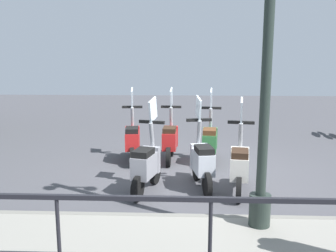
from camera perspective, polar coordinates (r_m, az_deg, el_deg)
ground_plane at (r=7.15m, az=3.97°, el=-7.44°), size 28.00×28.00×0.00m
fence_railing at (r=2.92m, az=6.44°, el=-16.70°), size 0.04×16.03×1.07m
lamp_post_near at (r=4.49m, az=14.80°, el=8.41°), size 0.26×0.90×4.34m
scooter_near_0 at (r=6.20m, az=10.84°, el=-5.80°), size 1.23×0.46×1.54m
scooter_near_1 at (r=6.35m, az=5.19°, el=-5.26°), size 1.22×0.47×1.54m
scooter_near_2 at (r=6.15m, az=-3.30°, el=-5.78°), size 1.21×0.52×1.54m
scooter_far_0 at (r=7.79m, az=6.38°, el=-2.25°), size 1.23×0.44×1.54m
scooter_far_1 at (r=7.91m, az=0.32°, el=-1.98°), size 1.23×0.44×1.54m
scooter_far_2 at (r=7.93m, az=-5.45°, el=-2.01°), size 1.23×0.44×1.54m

